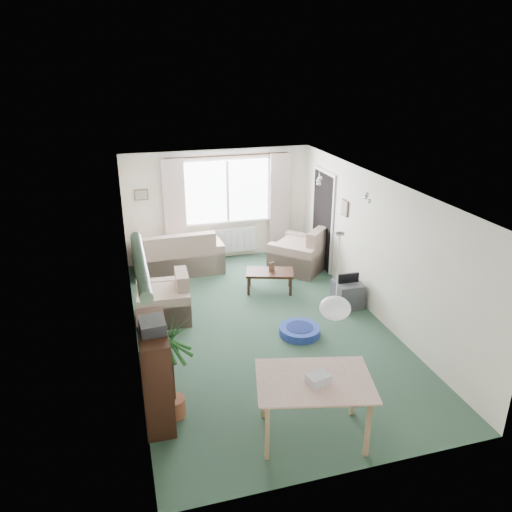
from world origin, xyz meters
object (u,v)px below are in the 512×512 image
object	(u,v)px
houseplant	(172,369)
dining_table	(313,409)
coffee_table	(270,281)
bookshelf	(156,372)
armchair_corner	(299,248)
sofa	(178,250)
tv_cube	(347,294)
armchair_left	(163,296)
pet_bed	(300,331)

from	to	relation	value
houseplant	dining_table	bearing A→B (deg)	-27.66
coffee_table	bookshelf	size ratio (longest dim) A/B	0.72
armchair_corner	houseplant	bearing A→B (deg)	7.21
sofa	houseplant	xyz separation A→B (m)	(-0.66, -4.56, 0.22)
sofa	dining_table	distance (m)	5.42
sofa	houseplant	bearing A→B (deg)	80.37
tv_cube	coffee_table	bearing A→B (deg)	141.27
coffee_table	tv_cube	bearing A→B (deg)	-40.41
armchair_corner	houseplant	world-z (taller)	houseplant
armchair_left	houseplant	distance (m)	2.60
armchair_left	houseplant	bearing A→B (deg)	-0.19
pet_bed	dining_table	bearing A→B (deg)	-106.99
sofa	armchair_corner	bearing A→B (deg)	164.47
coffee_table	armchair_corner	bearing A→B (deg)	43.06
armchair_corner	tv_cube	size ratio (longest dim) A/B	2.07
houseplant	dining_table	world-z (taller)	houseplant
dining_table	armchair_left	bearing A→B (deg)	111.91
sofa	bookshelf	world-z (taller)	bookshelf
armchair_corner	armchair_left	bearing A→B (deg)	-19.86
armchair_left	tv_cube	size ratio (longest dim) A/B	1.82
armchair_corner	pet_bed	xyz separation A→B (m)	(-0.92, -2.53, -0.40)
armchair_corner	dining_table	size ratio (longest dim) A/B	0.85
coffee_table	sofa	bearing A→B (deg)	136.59
pet_bed	coffee_table	bearing A→B (deg)	89.20
sofa	pet_bed	distance (m)	3.52
bookshelf	pet_bed	xyz separation A→B (m)	(2.37, 1.32, -0.55)
sofa	coffee_table	xyz separation A→B (m)	(1.54, -1.46, -0.25)
armchair_left	pet_bed	xyz separation A→B (m)	(2.03, -1.17, -0.34)
bookshelf	armchair_left	bearing A→B (deg)	83.22
sofa	armchair_left	bearing A→B (deg)	74.10
sofa	armchair_corner	distance (m)	2.52
bookshelf	coffee_table	bearing A→B (deg)	52.53
sofa	tv_cube	distance (m)	3.63
coffee_table	dining_table	distance (m)	3.96
armchair_corner	dining_table	distance (m)	5.00
tv_cube	houseplant	bearing A→B (deg)	-145.92
coffee_table	tv_cube	size ratio (longest dim) A/B	1.77
dining_table	tv_cube	world-z (taller)	dining_table
bookshelf	tv_cube	world-z (taller)	bookshelf
armchair_left	houseplant	xyz separation A→B (m)	(-0.15, -2.58, 0.27)
sofa	tv_cube	bearing A→B (deg)	136.46
armchair_corner	pet_bed	size ratio (longest dim) A/B	1.57
sofa	tv_cube	world-z (taller)	sofa
dining_table	pet_bed	bearing A→B (deg)	73.01
armchair_corner	pet_bed	bearing A→B (deg)	25.37
armchair_corner	tv_cube	bearing A→B (deg)	53.13
houseplant	tv_cube	distance (m)	3.99
pet_bed	sofa	bearing A→B (deg)	115.72
armchair_left	coffee_table	world-z (taller)	armchair_left
armchair_left	dining_table	world-z (taller)	armchair_left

